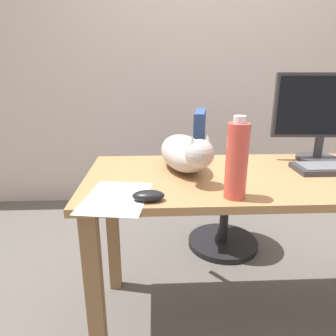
% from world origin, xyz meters
% --- Properties ---
extents(ground_plane, '(8.00, 8.00, 0.00)m').
position_xyz_m(ground_plane, '(0.00, 0.00, 0.00)').
color(ground_plane, '#59544F').
extents(back_wall, '(6.00, 0.04, 2.60)m').
position_xyz_m(back_wall, '(0.00, 1.52, 1.30)').
color(back_wall, beige).
rests_on(back_wall, ground_plane).
extents(desk, '(1.55, 0.64, 0.76)m').
position_xyz_m(desk, '(0.00, 0.00, 0.64)').
color(desk, '#9E7247').
rests_on(desk, ground_plane).
extents(office_chair, '(0.49, 0.48, 0.94)m').
position_xyz_m(office_chair, '(-0.06, 0.67, 0.41)').
color(office_chair, black).
rests_on(office_chair, ground_plane).
extents(monitor, '(0.48, 0.20, 0.41)m').
position_xyz_m(monitor, '(0.32, 0.21, 0.98)').
color(monitor, '#333338').
rests_on(monitor, desk).
extents(cat, '(0.25, 0.61, 0.20)m').
position_xyz_m(cat, '(-0.36, 0.06, 0.84)').
color(cat, '#B2ADA8').
rests_on(cat, desk).
extents(computer_mouse, '(0.11, 0.06, 0.04)m').
position_xyz_m(computer_mouse, '(-0.51, -0.26, 0.77)').
color(computer_mouse, black).
rests_on(computer_mouse, desk).
extents(paper_sheet, '(0.25, 0.32, 0.00)m').
position_xyz_m(paper_sheet, '(-0.62, -0.23, 0.76)').
color(paper_sheet, white).
rests_on(paper_sheet, desk).
extents(spray_bottle, '(0.07, 0.07, 0.28)m').
position_xyz_m(spray_bottle, '(-0.21, -0.24, 0.89)').
color(spray_bottle, '#D84C3D').
rests_on(spray_bottle, desk).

